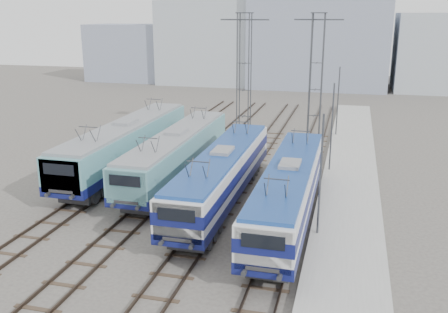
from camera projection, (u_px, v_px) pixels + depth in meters
ground at (159, 236)px, 27.87m from camera, size 160.00×160.00×0.00m
platform at (349, 200)px, 32.81m from camera, size 4.00×70.00×0.30m
locomotive_far_left at (126, 143)px, 38.49m from camera, size 2.98×18.81×3.54m
locomotive_center_left at (176, 152)px, 36.49m from camera, size 2.78×17.56×3.30m
locomotive_center_right at (222, 173)px, 31.71m from camera, size 2.74×17.31×3.25m
locomotive_far_right at (289, 188)px, 28.93m from camera, size 2.74×17.29×3.25m
catenary_tower_west at (244, 72)px, 46.48m from camera, size 4.50×1.20×12.00m
catenary_tower_east at (316, 72)px, 46.77m from camera, size 4.50×1.20×12.00m
mast_front at (320, 178)px, 26.68m from camera, size 0.12×0.12×7.00m
mast_mid at (332, 129)px, 37.84m from camera, size 0.12×0.12×7.00m
mast_rear at (338, 103)px, 49.00m from camera, size 0.12×0.12×7.00m
building_west at (215, 42)px, 86.96m from camera, size 18.00×12.00×14.00m
building_center at (320, 32)px, 82.06m from camera, size 22.00×14.00×18.00m
building_east at (448, 53)px, 78.06m from camera, size 16.00×12.00×12.00m
building_far_west at (131, 52)px, 91.38m from camera, size 14.00×10.00×10.00m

